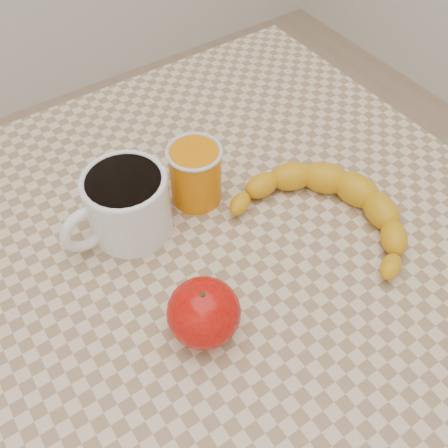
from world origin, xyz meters
TOP-DOWN VIEW (x-y plane):
  - ground at (0.00, 0.00)m, footprint 3.00×3.00m
  - table at (0.00, 0.00)m, footprint 0.80×0.80m
  - coffee_mug at (-0.10, 0.08)m, footprint 0.16×0.12m
  - orange_juice_glass at (0.01, 0.08)m, footprint 0.08×0.08m
  - apple at (-0.10, -0.11)m, footprint 0.10×0.10m
  - banana at (0.13, -0.07)m, footprint 0.36×0.40m

SIDE VIEW (x-z plane):
  - ground at x=0.00m, z-range 0.00..0.00m
  - table at x=0.00m, z-range 0.29..1.04m
  - banana at x=0.13m, z-range 0.75..0.80m
  - apple at x=-0.10m, z-range 0.75..0.83m
  - orange_juice_glass at x=0.01m, z-range 0.75..0.84m
  - coffee_mug at x=-0.10m, z-range 0.75..0.85m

